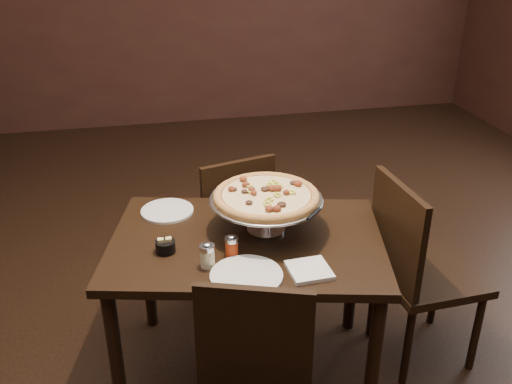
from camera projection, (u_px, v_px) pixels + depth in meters
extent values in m
cube|color=black|center=(254.00, 361.00, 2.69)|extent=(6.00, 7.00, 0.02)
cube|color=black|center=(247.00, 243.00, 2.33)|extent=(1.25, 0.98, 0.04)
cylinder|color=black|center=(116.00, 359.00, 2.21)|extent=(0.06, 0.06, 0.66)
cylinder|color=black|center=(373.00, 364.00, 2.19)|extent=(0.06, 0.06, 0.66)
cylinder|color=black|center=(148.00, 269.00, 2.78)|extent=(0.06, 0.06, 0.66)
cylinder|color=black|center=(353.00, 272.00, 2.76)|extent=(0.06, 0.06, 0.66)
cylinder|color=silver|center=(266.00, 229.00, 2.39)|extent=(0.16, 0.16, 0.01)
cylinder|color=silver|center=(266.00, 215.00, 2.36)|extent=(0.03, 0.03, 0.13)
cylinder|color=silver|center=(266.00, 201.00, 2.33)|extent=(0.11, 0.11, 0.01)
cylinder|color=#949599|center=(266.00, 199.00, 2.33)|extent=(0.46, 0.46, 0.01)
torus|color=#949599|center=(266.00, 199.00, 2.33)|extent=(0.47, 0.47, 0.01)
cylinder|color=brown|center=(266.00, 197.00, 2.32)|extent=(0.42, 0.42, 0.01)
torus|color=brown|center=(266.00, 196.00, 2.32)|extent=(0.44, 0.44, 0.04)
cylinder|color=tan|center=(266.00, 195.00, 2.32)|extent=(0.36, 0.36, 0.01)
cylinder|color=#F4F1BE|center=(207.00, 258.00, 2.13)|extent=(0.05, 0.05, 0.07)
cylinder|color=silver|center=(207.00, 248.00, 2.11)|extent=(0.06, 0.06, 0.02)
ellipsoid|color=silver|center=(207.00, 244.00, 2.10)|extent=(0.03, 0.03, 0.01)
cylinder|color=maroon|center=(232.00, 249.00, 2.20)|extent=(0.05, 0.05, 0.07)
cylinder|color=silver|center=(231.00, 239.00, 2.18)|extent=(0.05, 0.05, 0.02)
ellipsoid|color=silver|center=(231.00, 236.00, 2.17)|extent=(0.03, 0.03, 0.01)
cylinder|color=black|center=(165.00, 247.00, 2.23)|extent=(0.08, 0.08, 0.05)
cube|color=#D3C37A|center=(162.00, 244.00, 2.22)|extent=(0.03, 0.02, 0.05)
cube|color=#D3C37A|center=(168.00, 244.00, 2.22)|extent=(0.03, 0.02, 0.05)
cube|color=white|center=(309.00, 270.00, 2.11)|extent=(0.16, 0.16, 0.02)
cylinder|color=silver|center=(167.00, 211.00, 2.53)|extent=(0.23, 0.23, 0.01)
cylinder|color=silver|center=(246.00, 276.00, 2.08)|extent=(0.27, 0.27, 0.01)
cone|color=silver|center=(314.00, 215.00, 2.19)|extent=(0.14, 0.14, 0.00)
cylinder|color=black|center=(314.00, 215.00, 2.19)|extent=(0.08, 0.09, 0.02)
cube|color=black|center=(225.00, 225.00, 3.03)|extent=(0.47, 0.47, 0.04)
cube|color=black|center=(239.00, 199.00, 2.79)|extent=(0.38, 0.13, 0.41)
cylinder|color=black|center=(240.00, 238.00, 3.31)|extent=(0.03, 0.03, 0.38)
cylinder|color=black|center=(189.00, 251.00, 3.19)|extent=(0.03, 0.03, 0.38)
cylinder|color=black|center=(265.00, 265.00, 3.06)|extent=(0.03, 0.03, 0.38)
cylinder|color=black|center=(211.00, 280.00, 2.94)|extent=(0.03, 0.03, 0.38)
cube|color=black|center=(254.00, 340.00, 1.86)|extent=(0.38, 0.16, 0.41)
cube|color=black|center=(429.00, 275.00, 2.55)|extent=(0.44, 0.44, 0.04)
cube|color=black|center=(397.00, 233.00, 2.40)|extent=(0.05, 0.42, 0.44)
cylinder|color=black|center=(476.00, 332.00, 2.54)|extent=(0.04, 0.04, 0.41)
cylinder|color=black|center=(435.00, 289.00, 2.84)|extent=(0.04, 0.04, 0.41)
cylinder|color=black|center=(408.00, 346.00, 2.46)|extent=(0.04, 0.04, 0.41)
cylinder|color=black|center=(373.00, 300.00, 2.76)|extent=(0.04, 0.04, 0.41)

